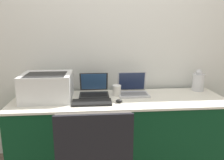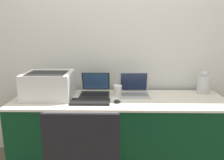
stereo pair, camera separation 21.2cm
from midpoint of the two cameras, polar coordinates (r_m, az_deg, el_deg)
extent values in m
cube|color=silver|center=(2.43, 4.49, 10.22)|extent=(8.00, 0.05, 2.60)
cube|color=#0C381E|center=(2.30, 4.67, -14.21)|extent=(2.06, 0.62, 0.74)
cube|color=silver|center=(2.15, 4.86, -5.17)|extent=(2.08, 0.64, 0.02)
cube|color=silver|center=(2.20, -13.52, -1.30)|extent=(0.46, 0.39, 0.25)
cube|color=black|center=(2.14, -13.92, 1.12)|extent=(0.37, 0.30, 0.05)
cube|color=black|center=(2.23, -1.80, -3.94)|extent=(0.30, 0.21, 0.02)
cube|color=black|center=(2.21, -1.82, -3.77)|extent=(0.26, 0.12, 0.00)
cube|color=black|center=(2.34, -1.66, -0.37)|extent=(0.30, 0.08, 0.20)
cube|color=#2D5184|center=(2.33, -1.66, -0.35)|extent=(0.27, 0.07, 0.18)
cube|color=#B7B7BC|center=(2.24, 8.59, -3.98)|extent=(0.30, 0.21, 0.02)
cube|color=slate|center=(2.23, 8.63, -3.80)|extent=(0.27, 0.11, 0.00)
cube|color=#B7B7BC|center=(2.33, 8.29, -0.46)|extent=(0.30, 0.04, 0.21)
cube|color=#192342|center=(2.32, 8.31, -0.48)|extent=(0.27, 0.03, 0.19)
cube|color=black|center=(2.02, -2.72, -5.73)|extent=(0.36, 0.17, 0.02)
cylinder|color=white|center=(2.22, 4.17, -2.89)|extent=(0.08, 0.08, 0.10)
cylinder|color=white|center=(2.21, 4.19, -1.54)|extent=(0.09, 0.09, 0.01)
ellipsoid|color=black|center=(2.01, 4.41, -5.62)|extent=(0.06, 0.04, 0.03)
cylinder|color=silver|center=(2.54, 25.09, -1.10)|extent=(0.13, 0.13, 0.19)
sphere|color=silver|center=(2.51, 25.33, 1.30)|extent=(0.07, 0.07, 0.07)
cube|color=#4C4742|center=(1.75, -3.02, -20.31)|extent=(0.47, 0.40, 0.04)
cube|color=#4C4742|center=(1.47, -3.64, -16.47)|extent=(0.47, 0.03, 0.44)
cube|color=black|center=(1.45, -3.72, -17.76)|extent=(0.49, 0.02, 0.49)
camera|label=1|loc=(0.11, -87.14, 0.67)|focal=35.00mm
camera|label=2|loc=(0.11, 92.86, -0.67)|focal=35.00mm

